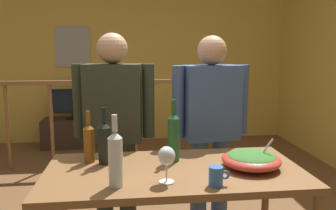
{
  "coord_description": "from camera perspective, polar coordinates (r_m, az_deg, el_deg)",
  "views": [
    {
      "loc": [
        -0.18,
        -2.38,
        1.49
      ],
      "look_at": [
        0.08,
        -0.19,
        1.12
      ],
      "focal_mm": 36.46,
      "sensor_mm": 36.0,
      "label": 1
    }
  ],
  "objects": [
    {
      "name": "back_wall",
      "position": [
        5.56,
        -4.91,
        8.84
      ],
      "size": [
        4.86,
        0.1,
        2.86
      ],
      "primitive_type": "cube",
      "color": "gold",
      "rests_on": "ground_plane"
    },
    {
      "name": "framed_picture",
      "position": [
        5.56,
        -15.65,
        9.36
      ],
      "size": [
        0.52,
        0.03,
        0.62
      ],
      "primitive_type": "cube",
      "color": "#939891"
    },
    {
      "name": "stair_railing",
      "position": [
        4.37,
        -9.78,
        -1.12
      ],
      "size": [
        2.7,
        0.1,
        1.15
      ],
      "color": "brown",
      "rests_on": "ground_plane"
    },
    {
      "name": "tv_console",
      "position": [
        5.43,
        -15.51,
        -4.47
      ],
      "size": [
        0.9,
        0.4,
        0.43
      ],
      "primitive_type": "cube",
      "color": "#38281E",
      "rests_on": "ground_plane"
    },
    {
      "name": "flat_screen_tv",
      "position": [
        5.31,
        -15.79,
        0.56
      ],
      "size": [
        0.65,
        0.12,
        0.46
      ],
      "color": "black",
      "rests_on": "tv_console"
    },
    {
      "name": "serving_table",
      "position": [
        2.05,
        1.05,
        -12.68
      ],
      "size": [
        1.5,
        0.74,
        0.8
      ],
      "color": "brown",
      "rests_on": "ground_plane"
    },
    {
      "name": "salad_bowl",
      "position": [
        2.08,
        13.74,
        -8.78
      ],
      "size": [
        0.35,
        0.35,
        0.18
      ],
      "color": "#CC3D2D",
      "rests_on": "serving_table"
    },
    {
      "name": "wine_glass",
      "position": [
        1.79,
        -0.25,
        -8.71
      ],
      "size": [
        0.09,
        0.09,
        0.19
      ],
      "color": "silver",
      "rests_on": "serving_table"
    },
    {
      "name": "wine_bottle_clear",
      "position": [
        1.75,
        -8.78,
        -8.72
      ],
      "size": [
        0.07,
        0.07,
        0.37
      ],
      "color": "silver",
      "rests_on": "serving_table"
    },
    {
      "name": "wine_bottle_dark",
      "position": [
        2.11,
        -10.53,
        -6.03
      ],
      "size": [
        0.08,
        0.08,
        0.35
      ],
      "color": "black",
      "rests_on": "serving_table"
    },
    {
      "name": "wine_bottle_green",
      "position": [
        2.12,
        0.95,
        -5.21
      ],
      "size": [
        0.07,
        0.07,
        0.39
      ],
      "color": "#1E5628",
      "rests_on": "serving_table"
    },
    {
      "name": "wine_bottle_amber",
      "position": [
        2.16,
        -13.07,
        -6.02
      ],
      "size": [
        0.06,
        0.06,
        0.32
      ],
      "color": "brown",
      "rests_on": "serving_table"
    },
    {
      "name": "mug_blue",
      "position": [
        1.79,
        8.08,
        -11.7
      ],
      "size": [
        0.11,
        0.07,
        0.1
      ],
      "color": "#3866B2",
      "rests_on": "serving_table"
    },
    {
      "name": "person_standing_left",
      "position": [
        2.57,
        -8.98,
        -2.82
      ],
      "size": [
        0.6,
        0.27,
        1.6
      ],
      "rotation": [
        0.0,
        0.0,
        3.01
      ],
      "color": "#2D3323",
      "rests_on": "ground_plane"
    },
    {
      "name": "person_standing_right",
      "position": [
        2.65,
        7.12,
        -2.63
      ],
      "size": [
        0.61,
        0.28,
        1.59
      ],
      "rotation": [
        0.0,
        0.0,
        3.28
      ],
      "color": "#3D5684",
      "rests_on": "ground_plane"
    }
  ]
}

